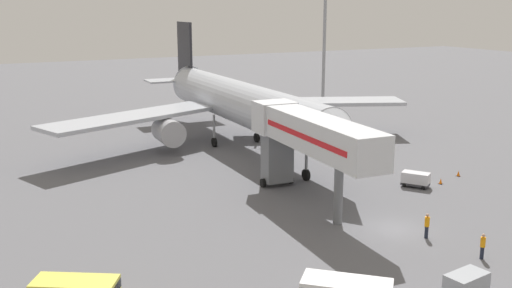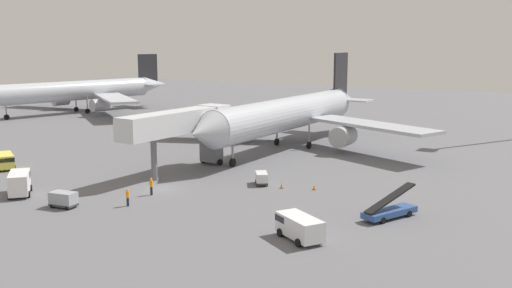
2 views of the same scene
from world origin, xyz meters
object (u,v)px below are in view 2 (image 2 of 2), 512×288
at_px(ground_crew_worker_foreground, 128,197).
at_px(service_van_far_right, 19,182).
at_px(airplane_at_gate, 291,114).
at_px(baggage_cart_far_center, 262,178).
at_px(service_van_outer_right, 299,226).
at_px(service_van_near_right, 5,160).
at_px(airplane_background, 78,91).
at_px(ground_crew_worker_midground, 151,186).
at_px(belt_loader_truck, 390,210).
at_px(safety_cone_bravo, 282,186).
at_px(safety_cone_alpha, 314,187).
at_px(baggage_cart_mid_center, 63,199).
at_px(jet_bridge, 183,125).

bearing_deg(ground_crew_worker_foreground, service_van_far_right, -168.97).
relative_size(airplane_at_gate, service_van_far_right, 10.09).
xyz_separation_m(baggage_cart_far_center, ground_crew_worker_foreground, (-6.89, -14.21, 0.17)).
distance_m(airplane_at_gate, baggage_cart_far_center, 23.86).
xyz_separation_m(airplane_at_gate, service_van_outer_right, (19.43, -36.53, -4.05)).
distance_m(airplane_at_gate, service_van_near_right, 40.06).
xyz_separation_m(service_van_near_right, airplane_background, (-37.19, 46.53, 3.82)).
height_order(airplane_at_gate, service_van_far_right, airplane_at_gate).
bearing_deg(ground_crew_worker_midground, baggage_cart_far_center, 52.07).
xyz_separation_m(service_van_outer_right, ground_crew_worker_midground, (-19.43, 4.55, -0.14)).
distance_m(airplane_at_gate, belt_loader_truck, 36.59).
relative_size(belt_loader_truck, service_van_outer_right, 1.21).
height_order(service_van_near_right, ground_crew_worker_midground, service_van_near_right).
relative_size(belt_loader_truck, safety_cone_bravo, 10.98).
relative_size(safety_cone_alpha, airplane_background, 0.01).
height_order(belt_loader_truck, service_van_outer_right, belt_loader_truck).
distance_m(belt_loader_truck, airplane_background, 95.40).
relative_size(baggage_cart_mid_center, safety_cone_bravo, 4.98).
distance_m(service_van_outer_right, safety_cone_alpha, 16.20).
relative_size(service_van_outer_right, baggage_cart_far_center, 1.82).
bearing_deg(service_van_far_right, airplane_at_gate, 72.82).
height_order(ground_crew_worker_midground, safety_cone_bravo, ground_crew_worker_midground).
distance_m(belt_loader_truck, baggage_cart_far_center, 17.14).
relative_size(belt_loader_truck, safety_cone_alpha, 10.77).
height_order(baggage_cart_far_center, safety_cone_alpha, baggage_cart_far_center).
height_order(ground_crew_worker_foreground, safety_cone_alpha, ground_crew_worker_foreground).
height_order(service_van_outer_right, safety_cone_alpha, service_van_outer_right).
bearing_deg(jet_bridge, safety_cone_alpha, 0.24).
relative_size(ground_crew_worker_midground, safety_cone_bravo, 3.41).
distance_m(service_van_near_right, ground_crew_worker_midground, 24.27).
distance_m(airplane_at_gate, airplane_background, 63.23).
bearing_deg(baggage_cart_mid_center, airplane_background, 136.22).
relative_size(airplane_at_gate, belt_loader_truck, 8.04).
bearing_deg(service_van_far_right, service_van_outer_right, 4.23).
height_order(airplane_at_gate, service_van_near_right, airplane_at_gate).
relative_size(service_van_near_right, ground_crew_worker_foreground, 2.74).
bearing_deg(airplane_at_gate, service_van_outer_right, -61.99).
bearing_deg(belt_loader_truck, baggage_cart_mid_center, -155.96).
height_order(baggage_cart_far_center, safety_cone_bravo, baggage_cart_far_center).
bearing_deg(belt_loader_truck, ground_crew_worker_midground, -168.81).
xyz_separation_m(ground_crew_worker_foreground, safety_cone_alpha, (13.03, 15.00, -0.66)).
relative_size(belt_loader_truck, baggage_cart_mid_center, 2.20).
xyz_separation_m(service_van_outer_right, baggage_cart_far_center, (-11.77, 14.37, -0.35)).
bearing_deg(baggage_cart_far_center, airplane_at_gate, 109.08).
height_order(service_van_near_right, baggage_cart_far_center, service_van_near_right).
xyz_separation_m(airplane_at_gate, ground_crew_worker_midground, (0.01, -31.99, -4.19)).
xyz_separation_m(service_van_far_right, safety_cone_alpha, (25.82, 17.49, -1.08)).
relative_size(airplane_at_gate, ground_crew_worker_midground, 25.89).
xyz_separation_m(service_van_near_right, service_van_far_right, (12.25, -7.25, 0.24)).
relative_size(service_van_near_right, ground_crew_worker_midground, 2.60).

